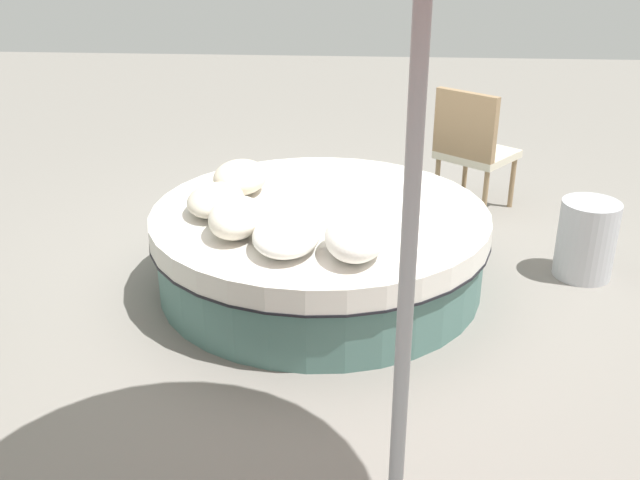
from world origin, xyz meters
name	(u,v)px	position (x,y,z in m)	size (l,w,h in m)	color
ground_plane	(320,283)	(0.00, 0.00, 0.00)	(16.00, 16.00, 0.00)	gray
round_bed	(320,246)	(0.00, 0.00, 0.26)	(2.11, 2.11, 0.51)	#4C726B
throw_pillow_0	(240,177)	(-0.29, -0.55, 0.61)	(0.46, 0.35, 0.20)	beige
throw_pillow_1	(216,200)	(0.07, -0.64, 0.59)	(0.48, 0.34, 0.16)	beige
throw_pillow_2	(236,217)	(0.40, -0.45, 0.62)	(0.46, 0.31, 0.21)	silver
throw_pillow_3	(287,235)	(0.57, -0.14, 0.60)	(0.53, 0.37, 0.17)	white
throw_pillow_4	(355,236)	(0.62, 0.23, 0.62)	(0.51, 0.33, 0.21)	white
patio_chair	(472,143)	(-1.33, 1.09, 0.56)	(0.71, 0.72, 0.98)	#997A56
side_table	(586,239)	(-0.24, 1.72, 0.26)	(0.37, 0.37, 0.52)	#B7B7BC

